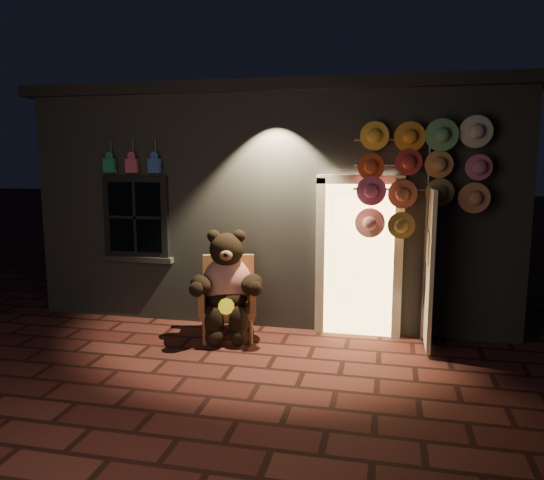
% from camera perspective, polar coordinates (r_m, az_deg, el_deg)
% --- Properties ---
extents(ground, '(60.00, 60.00, 0.00)m').
position_cam_1_polar(ground, '(6.41, -4.22, -13.33)').
color(ground, '#5C2923').
rests_on(ground, ground).
extents(shop_building, '(7.30, 5.95, 3.51)m').
position_cam_1_polar(shop_building, '(9.84, 2.39, 4.92)').
color(shop_building, slate).
rests_on(shop_building, ground).
extents(wicker_armchair, '(0.88, 0.84, 1.08)m').
position_cam_1_polar(wicker_armchair, '(7.28, -4.72, -6.09)').
color(wicker_armchair, '#AE6F43').
rests_on(wicker_armchair, ground).
extents(teddy_bear, '(1.02, 0.92, 1.46)m').
position_cam_1_polar(teddy_bear, '(7.10, -4.89, -4.85)').
color(teddy_bear, red).
rests_on(teddy_bear, ground).
extents(hat_rack, '(1.69, 0.22, 2.88)m').
position_cam_1_polar(hat_rack, '(6.96, 15.46, 6.79)').
color(hat_rack, '#59595E').
rests_on(hat_rack, ground).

